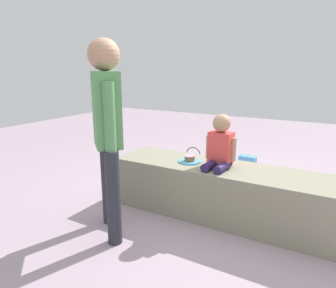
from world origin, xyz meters
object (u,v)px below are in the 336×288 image
party_cup_red (225,189)px  cake_box_white (319,209)px  gift_bag (247,165)px  adult_standing (107,122)px  cake_plate (190,160)px  child_seated (220,144)px  water_bottle_near_gift (265,186)px  handbag_black_leather (193,161)px

party_cup_red → cake_box_white: (0.96, -0.06, 0.01)m
gift_bag → cake_box_white: gift_bag is taller
adult_standing → party_cup_red: size_ratio=15.23×
cake_plate → party_cup_red: cake_plate is taller
child_seated → gift_bag: (-0.09, 1.31, -0.58)m
child_seated → cake_box_white: 1.16m
water_bottle_near_gift → handbag_black_leather: handbag_black_leather is taller
cake_box_white → handbag_black_leather: 1.79m
cake_box_white → handbag_black_leather: bearing=157.2°
gift_bag → cake_box_white: (0.92, -0.82, -0.07)m
adult_standing → cake_plate: (0.38, 0.72, -0.45)m
gift_bag → party_cup_red: (-0.04, -0.76, -0.07)m
adult_standing → cake_plate: bearing=62.3°
gift_bag → water_bottle_near_gift: (0.36, -0.54, -0.03)m
adult_standing → cake_box_white: adult_standing is taller
child_seated → water_bottle_near_gift: child_seated is taller
handbag_black_leather → cake_box_white: bearing=-22.8°
cake_plate → party_cup_red: 0.73m
cake_plate → handbag_black_leather: 1.35m
child_seated → party_cup_red: child_seated is taller
cake_plate → cake_box_white: 1.32m
cake_plate → water_bottle_near_gift: (0.57, 0.76, -0.42)m
water_bottle_near_gift → cake_box_white: 0.63m
cake_plate → party_cup_red: (0.18, 0.55, -0.46)m
water_bottle_near_gift → cake_box_white: water_bottle_near_gift is taller
gift_bag → cake_box_white: 1.23m
handbag_black_leather → adult_standing: bearing=-86.0°
gift_bag → water_bottle_near_gift: size_ratio=1.45×
gift_bag → cake_plate: bearing=-99.4°
adult_standing → cake_plate: size_ratio=7.05×
child_seated → cake_box_white: size_ratio=1.51×
cake_box_white → handbag_black_leather: (-1.65, 0.70, 0.04)m
water_bottle_near_gift → party_cup_red: (-0.39, -0.22, -0.04)m
adult_standing → water_bottle_near_gift: (0.95, 1.49, -0.86)m
gift_bag → cake_box_white: bearing=-41.5°
cake_plate → gift_bag: bearing=80.6°
adult_standing → party_cup_red: bearing=66.2°
cake_box_white → water_bottle_near_gift: bearing=154.1°
child_seated → cake_plate: child_seated is taller
party_cup_red → cake_plate: bearing=-108.3°
adult_standing → gift_bag: (0.60, 2.03, -0.83)m
cake_plate → water_bottle_near_gift: size_ratio=1.14×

